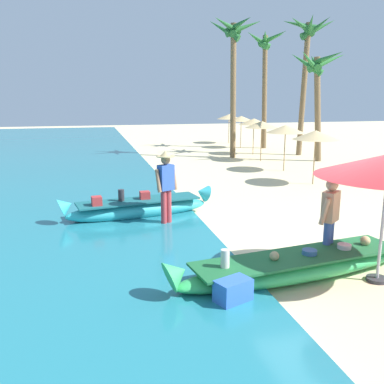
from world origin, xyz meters
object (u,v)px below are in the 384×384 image
object	(u,v)px
palm_tree_leaning_seaward	(265,55)
person_tourist_customer	(330,217)
person_vendor_hatted	(166,183)
palm_tree_tall_inland	(318,74)
boat_cyan_midground	(139,208)
palm_tree_far_behind	(307,43)
palm_tree_mid_cluster	(234,48)
boat_green_foreground	(299,265)
cooler_box	(233,293)

from	to	relation	value
palm_tree_leaning_seaward	person_tourist_customer	bearing A→B (deg)	-109.14
palm_tree_leaning_seaward	person_vendor_hatted	bearing A→B (deg)	-120.75
palm_tree_tall_inland	palm_tree_leaning_seaward	world-z (taller)	palm_tree_leaning_seaward
boat_cyan_midground	person_tourist_customer	world-z (taller)	person_tourist_customer
palm_tree_far_behind	person_vendor_hatted	bearing A→B (deg)	-130.45
person_tourist_customer	palm_tree_tall_inland	xyz separation A→B (m)	(6.28, 11.81, 3.14)
palm_tree_leaning_seaward	palm_tree_mid_cluster	size ratio (longest dim) A/B	1.00
palm_tree_leaning_seaward	palm_tree_mid_cluster	distance (m)	4.63
person_tourist_customer	palm_tree_mid_cluster	bearing A→B (deg)	78.27
person_vendor_hatted	person_tourist_customer	bearing A→B (deg)	-51.36
boat_green_foreground	palm_tree_leaning_seaward	size ratio (longest dim) A/B	0.72
palm_tree_leaning_seaward	palm_tree_far_behind	distance (m)	3.43
palm_tree_tall_inland	palm_tree_leaning_seaward	distance (m)	5.68
person_tourist_customer	palm_tree_far_behind	xyz separation A→B (m)	(6.86, 14.02, 4.75)
person_tourist_customer	palm_tree_far_behind	distance (m)	16.31
palm_tree_tall_inland	boat_green_foreground	bearing A→B (deg)	-120.04
palm_tree_mid_cluster	palm_tree_tall_inland	bearing A→B (deg)	-31.76
palm_tree_tall_inland	palm_tree_far_behind	distance (m)	2.79
boat_cyan_midground	person_tourist_customer	bearing A→B (deg)	-52.06
boat_cyan_midground	palm_tree_far_behind	world-z (taller)	palm_tree_far_behind
boat_cyan_midground	palm_tree_mid_cluster	world-z (taller)	palm_tree_mid_cluster
person_vendor_hatted	boat_green_foreground	bearing A→B (deg)	-64.68
palm_tree_far_behind	palm_tree_tall_inland	bearing A→B (deg)	-104.74
boat_green_foreground	cooler_box	distance (m)	1.59
palm_tree_far_behind	cooler_box	size ratio (longest dim) A/B	13.07
palm_tree_mid_cluster	palm_tree_far_behind	world-z (taller)	palm_tree_far_behind
person_tourist_customer	palm_tree_far_behind	bearing A→B (deg)	63.92
boat_cyan_midground	person_vendor_hatted	size ratio (longest dim) A/B	2.19
boat_green_foreground	boat_cyan_midground	distance (m)	4.87
person_tourist_customer	palm_tree_mid_cluster	world-z (taller)	palm_tree_mid_cluster
cooler_box	palm_tree_tall_inland	bearing A→B (deg)	34.36
person_vendor_hatted	palm_tree_mid_cluster	size ratio (longest dim) A/B	0.27
person_vendor_hatted	palm_tree_leaning_seaward	distance (m)	17.13
palm_tree_mid_cluster	palm_tree_leaning_seaward	bearing A→B (deg)	47.59
palm_tree_leaning_seaward	palm_tree_far_behind	world-z (taller)	palm_tree_far_behind
person_tourist_customer	palm_tree_tall_inland	distance (m)	13.74
palm_tree_leaning_seaward	cooler_box	world-z (taller)	palm_tree_leaning_seaward
person_vendor_hatted	palm_tree_tall_inland	distance (m)	12.71
boat_cyan_midground	palm_tree_leaning_seaward	distance (m)	16.98
palm_tree_far_behind	cooler_box	world-z (taller)	palm_tree_far_behind
palm_tree_tall_inland	cooler_box	xyz separation A→B (m)	(-8.51, -12.94, -3.85)
boat_green_foreground	person_vendor_hatted	bearing A→B (deg)	115.32
person_tourist_customer	palm_tree_leaning_seaward	size ratio (longest dim) A/B	0.24
boat_cyan_midground	palm_tree_mid_cluster	size ratio (longest dim) A/B	0.59
palm_tree_tall_inland	palm_tree_mid_cluster	distance (m)	4.18
person_vendor_hatted	palm_tree_far_behind	world-z (taller)	palm_tree_far_behind
palm_tree_tall_inland	palm_tree_far_behind	bearing A→B (deg)	75.26
person_tourist_customer	cooler_box	xyz separation A→B (m)	(-2.23, -1.13, -0.71)
boat_cyan_midground	person_vendor_hatted	world-z (taller)	person_vendor_hatted
boat_green_foreground	person_tourist_customer	bearing A→B (deg)	28.57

